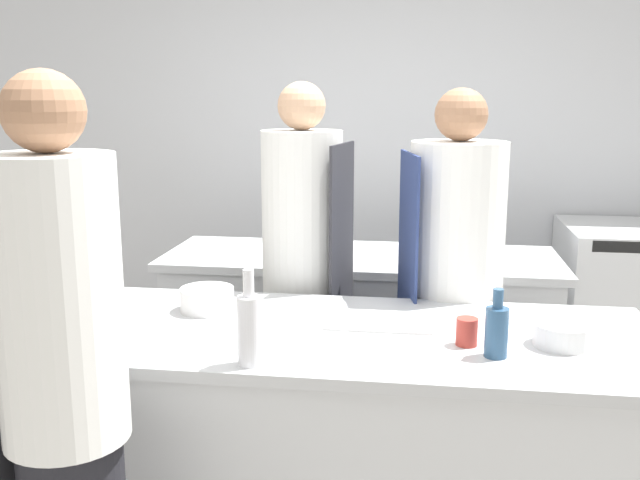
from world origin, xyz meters
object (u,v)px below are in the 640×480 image
bottle_olive_oil (497,330)px  bowl_ceramic_blue (83,312)px  bottle_wine (24,310)px  bowl_prep_small (563,334)px  chef_at_pass_far (453,297)px  bowl_mixing_large (207,299)px  chef_at_stove (303,281)px  chef_at_prep_near (65,408)px  cup (467,332)px  bottle_vinegar (249,328)px

bottle_olive_oil → bowl_ceramic_blue: bottle_olive_oil is taller
bottle_wine → bowl_prep_small: bottle_wine is taller
chef_at_pass_far → bowl_mixing_large: 1.04m
chef_at_pass_far → bottle_olive_oil: bearing=175.7°
bowl_mixing_large → chef_at_pass_far: bearing=24.1°
chef_at_pass_far → bottle_wine: bearing=104.1°
chef_at_stove → chef_at_pass_far: bearing=92.4°
chef_at_stove → bottle_olive_oil: (0.76, -0.85, 0.09)m
chef_at_prep_near → cup: chef_at_prep_near is taller
bottle_wine → bowl_ceramic_blue: bottle_wine is taller
bottle_wine → bowl_prep_small: 1.85m
chef_at_pass_far → bowl_prep_small: 0.71m
chef_at_prep_near → bottle_wine: size_ratio=9.74×
bowl_mixing_large → cup: size_ratio=2.21×
bowl_mixing_large → cup: (0.96, -0.25, 0.00)m
chef_at_pass_far → bottle_olive_oil: 0.78m
chef_at_stove → bowl_mixing_large: (-0.29, -0.51, 0.05)m
bowl_mixing_large → bottle_olive_oil: bearing=-18.0°
chef_at_prep_near → bowl_ceramic_blue: 0.81m
bottle_olive_oil → cup: bearing=132.5°
bottle_vinegar → cup: size_ratio=3.25×
bottle_olive_oil → bowl_ceramic_blue: size_ratio=0.93×
chef_at_stove → bottle_wine: chef_at_stove is taller
bowl_prep_small → bowl_ceramic_blue: bearing=178.4°
chef_at_prep_near → bowl_mixing_large: bearing=-2.4°
chef_at_pass_far → bottle_wine: (-1.51, -0.74, 0.10)m
bottle_olive_oil → bowl_prep_small: 0.27m
chef_at_prep_near → bottle_olive_oil: (1.16, 0.56, 0.08)m
bottle_vinegar → bottle_wine: size_ratio=1.66×
chef_at_prep_near → chef_at_pass_far: chef_at_prep_near is taller
bottle_vinegar → cup: (0.67, 0.27, -0.07)m
chef_at_pass_far → cup: size_ratio=18.63×
bottle_vinegar → bottle_wine: bearing=166.6°
chef_at_stove → bowl_mixing_large: size_ratio=8.56×
chef_at_prep_near → cup: (1.07, 0.66, 0.04)m
chef_at_stove → bottle_vinegar: chef_at_stove is taller
bottle_vinegar → bottle_wine: 0.89m
chef_at_prep_near → bottle_wine: bearing=42.3°
chef_at_prep_near → chef_at_stove: chef_at_prep_near is taller
bottle_olive_oil → bowl_mixing_large: bottle_olive_oil is taller
bottle_olive_oil → bottle_wine: bottle_olive_oil is taller
chef_at_pass_far → bottle_vinegar: (-0.65, -0.94, 0.15)m
bowl_prep_small → cup: size_ratio=2.06×
chef_at_stove → bowl_ceramic_blue: chef_at_stove is taller
chef_at_pass_far → bowl_mixing_large: bearing=102.2°
chef_at_stove → bottle_wine: bearing=-36.5°
chef_at_stove → bottle_olive_oil: bearing=51.6°
chef_at_prep_near → bottle_vinegar: bearing=-41.9°
bowl_ceramic_blue → bowl_prep_small: bearing=-1.6°
chef_at_prep_near → chef_at_stove: size_ratio=1.01×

